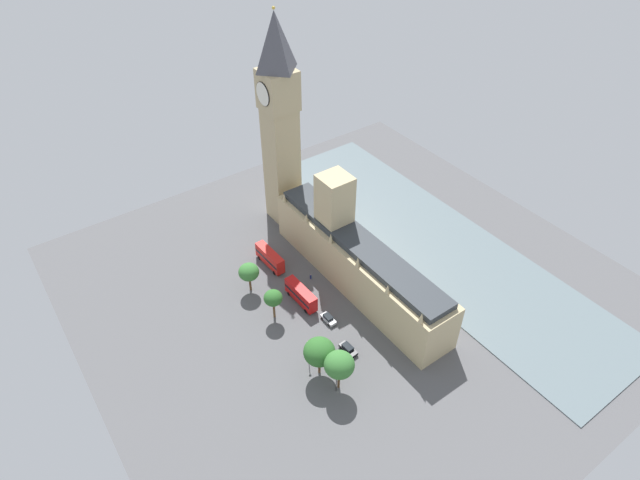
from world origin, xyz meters
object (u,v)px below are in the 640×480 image
object	(u,v)px
double_decker_bus_corner	(270,258)
double_decker_bus_near_tower	(301,294)
parliament_building	(355,258)
pedestrian_by_river_gate	(311,277)
street_lamp_slot_10	(308,347)
car_black_kerbside	(348,349)
plane_tree_under_trees	(319,352)
clock_tower	(279,121)
car_silver_trailing	(328,319)
street_lamp_far_end	(336,377)
plane_tree_leading	(273,298)
plane_tree_midblock	(339,365)
plane_tree_opposite_hall	(249,272)

from	to	relation	value
double_decker_bus_corner	double_decker_bus_near_tower	bearing A→B (deg)	-94.76
parliament_building	pedestrian_by_river_gate	xyz separation A→B (m)	(8.70, -7.10, -7.32)
double_decker_bus_corner	street_lamp_slot_10	world-z (taller)	street_lamp_slot_10
car_black_kerbside	plane_tree_under_trees	bearing A→B (deg)	2.16
pedestrian_by_river_gate	plane_tree_under_trees	xyz separation A→B (m)	(15.11, 25.12, 6.38)
clock_tower	car_silver_trailing	xyz separation A→B (m)	(13.99, 41.37, -30.08)
double_decker_bus_near_tower	street_lamp_far_end	size ratio (longest dim) A/B	1.55
car_black_kerbside	pedestrian_by_river_gate	distance (m)	25.11
pedestrian_by_river_gate	double_decker_bus_near_tower	bearing A→B (deg)	-15.00
car_silver_trailing	plane_tree_leading	world-z (taller)	plane_tree_leading
double_decker_bus_corner	plane_tree_under_trees	distance (m)	37.17
street_lamp_slot_10	pedestrian_by_river_gate	bearing A→B (deg)	-125.80
double_decker_bus_near_tower	car_silver_trailing	size ratio (longest dim) A/B	2.49
parliament_building	street_lamp_far_end	bearing A→B (deg)	45.28
clock_tower	car_black_kerbside	bearing A→B (deg)	73.00
pedestrian_by_river_gate	plane_tree_midblock	distance (m)	34.28
car_silver_trailing	parliament_building	bearing A→B (deg)	-152.73
car_silver_trailing	plane_tree_opposite_hall	size ratio (longest dim) A/B	0.50
parliament_building	plane_tree_opposite_hall	world-z (taller)	parliament_building
double_decker_bus_near_tower	pedestrian_by_river_gate	world-z (taller)	double_decker_bus_near_tower
clock_tower	plane_tree_leading	size ratio (longest dim) A/B	7.08
parliament_building	street_lamp_far_end	xyz separation A→B (m)	(23.68, 23.91, -3.30)
plane_tree_leading	parliament_building	bearing A→B (deg)	176.68
pedestrian_by_river_gate	plane_tree_leading	distance (m)	16.72
car_black_kerbside	pedestrian_by_river_gate	world-z (taller)	car_black_kerbside
parliament_building	plane_tree_midblock	distance (m)	32.60
plane_tree_leading	street_lamp_far_end	size ratio (longest dim) A/B	1.24
clock_tower	double_decker_bus_corner	world-z (taller)	clock_tower
double_decker_bus_near_tower	plane_tree_opposite_hall	xyz separation A→B (m)	(8.09, -10.95, 3.52)
pedestrian_by_river_gate	plane_tree_under_trees	bearing A→B (deg)	4.76
clock_tower	parliament_building	bearing A→B (deg)	89.25
car_silver_trailing	street_lamp_far_end	distance (m)	19.83
car_black_kerbside	double_decker_bus_corner	bearing A→B (deg)	-94.84
double_decker_bus_corner	pedestrian_by_river_gate	bearing A→B (deg)	-63.15
double_decker_bus_near_tower	pedestrian_by_river_gate	distance (m)	8.74
plane_tree_leading	double_decker_bus_corner	bearing A→B (deg)	-118.39
parliament_building	plane_tree_midblock	xyz separation A→B (m)	(22.67, 23.43, -0.36)
car_silver_trailing	plane_tree_leading	distance (m)	14.18
car_silver_trailing	car_black_kerbside	distance (m)	9.99
clock_tower	double_decker_bus_corner	distance (m)	35.98
clock_tower	street_lamp_slot_10	xyz separation A→B (m)	(24.29, 47.98, -26.49)
street_lamp_far_end	plane_tree_opposite_hall	bearing A→B (deg)	-90.44
double_decker_bus_near_tower	clock_tower	bearing A→B (deg)	-117.57
plane_tree_opposite_hall	pedestrian_by_river_gate	bearing A→B (deg)	159.26
plane_tree_under_trees	plane_tree_leading	xyz separation A→B (m)	(-0.52, -19.37, -0.61)
clock_tower	plane_tree_opposite_hall	xyz separation A→B (m)	(23.84, 21.41, -24.81)
parliament_building	car_silver_trailing	size ratio (longest dim) A/B	13.74
parliament_building	double_decker_bus_corner	xyz separation A→B (m)	(14.48, -17.68, -5.38)
double_decker_bus_near_tower	street_lamp_far_end	distance (m)	27.03
double_decker_bus_near_tower	car_black_kerbside	xyz separation A→B (m)	(-0.10, 18.86, -1.74)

